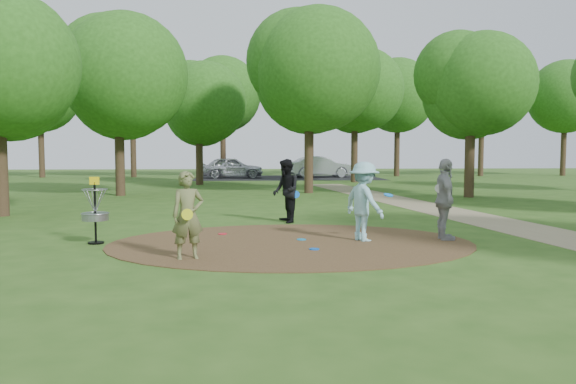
{
  "coord_description": "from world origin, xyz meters",
  "views": [
    {
      "loc": [
        -0.98,
        -12.76,
        2.16
      ],
      "look_at": [
        0.0,
        1.2,
        1.1
      ],
      "focal_mm": 35.0,
      "sensor_mm": 36.0,
      "label": 1
    }
  ],
  "objects": [
    {
      "name": "disc_ground_red",
      "position": [
        -1.65,
        1.41,
        0.03
      ],
      "size": [
        0.22,
        0.22,
        0.02
      ],
      "primitive_type": "cylinder",
      "color": "red",
      "rests_on": "dirt_clearing"
    },
    {
      "name": "parking_lot",
      "position": [
        2.0,
        30.0,
        0.0
      ],
      "size": [
        14.0,
        8.0,
        0.01
      ],
      "primitive_type": "cube",
      "color": "black",
      "rests_on": "ground"
    },
    {
      "name": "disc_ground_orange",
      "position": [
        1.75,
        0.35,
        0.03
      ],
      "size": [
        0.22,
        0.22,
        0.02
      ],
      "primitive_type": "cylinder",
      "color": "orange",
      "rests_on": "dirt_clearing"
    },
    {
      "name": "disc_ground_blue",
      "position": [
        0.42,
        -0.91,
        0.03
      ],
      "size": [
        0.22,
        0.22,
        0.02
      ],
      "primitive_type": "cylinder",
      "color": "blue",
      "rests_on": "dirt_clearing"
    },
    {
      "name": "disc_golf_basket",
      "position": [
        -4.5,
        0.3,
        0.87
      ],
      "size": [
        0.63,
        0.63,
        1.54
      ],
      "color": "black",
      "rests_on": "ground"
    },
    {
      "name": "dirt_clearing",
      "position": [
        0.0,
        0.0,
        0.01
      ],
      "size": [
        8.4,
        8.4,
        0.02
      ],
      "primitive_type": "cylinder",
      "color": "#47301C",
      "rests_on": "ground"
    },
    {
      "name": "disc_ground_cyan",
      "position": [
        0.26,
        0.38,
        0.03
      ],
      "size": [
        0.22,
        0.22,
        0.02
      ],
      "primitive_type": "cylinder",
      "color": "#1887C2",
      "rests_on": "dirt_clearing"
    },
    {
      "name": "player_throwing_with_disc",
      "position": [
        1.72,
        0.2,
        0.94
      ],
      "size": [
        1.32,
        1.4,
        1.87
      ],
      "color": "#92CED9",
      "rests_on": "ground"
    },
    {
      "name": "player_waiting_with_disc",
      "position": [
        3.67,
        0.2,
        0.97
      ],
      "size": [
        0.58,
        1.18,
        1.95
      ],
      "color": "#99989B",
      "rests_on": "ground"
    },
    {
      "name": "car_left",
      "position": [
        -2.27,
        29.88,
        0.8
      ],
      "size": [
        4.86,
        2.27,
        1.61
      ],
      "primitive_type": "imported",
      "rotation": [
        0.0,
        0.0,
        1.65
      ],
      "color": "#B4B5BC",
      "rests_on": "ground"
    },
    {
      "name": "player_observer_with_disc",
      "position": [
        -2.18,
        -1.73,
        0.87
      ],
      "size": [
        0.73,
        0.59,
        1.74
      ],
      "color": "#666A3D",
      "rests_on": "ground"
    },
    {
      "name": "ground",
      "position": [
        0.0,
        0.0,
        0.0
      ],
      "size": [
        100.0,
        100.0,
        0.0
      ],
      "primitive_type": "plane",
      "color": "#2D5119",
      "rests_on": "ground"
    },
    {
      "name": "car_right",
      "position": [
        4.61,
        30.57,
        0.82
      ],
      "size": [
        5.2,
        2.47,
        1.65
      ],
      "primitive_type": "imported",
      "rotation": [
        0.0,
        0.0,
        1.72
      ],
      "color": "#B7B8BF",
      "rests_on": "ground"
    },
    {
      "name": "tree_ring",
      "position": [
        1.63,
        6.92,
        5.19
      ],
      "size": [
        37.05,
        45.59,
        8.98
      ],
      "color": "#332316",
      "rests_on": "ground"
    },
    {
      "name": "player_walking_with_disc",
      "position": [
        0.11,
        3.71,
        0.94
      ],
      "size": [
        0.89,
        1.05,
        1.89
      ],
      "color": "black",
      "rests_on": "ground"
    },
    {
      "name": "footpath",
      "position": [
        6.5,
        2.0,
        0.01
      ],
      "size": [
        7.55,
        39.89,
        0.01
      ],
      "primitive_type": "cube",
      "rotation": [
        0.0,
        0.0,
        0.14
      ],
      "color": "#8C7A5B",
      "rests_on": "ground"
    }
  ]
}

